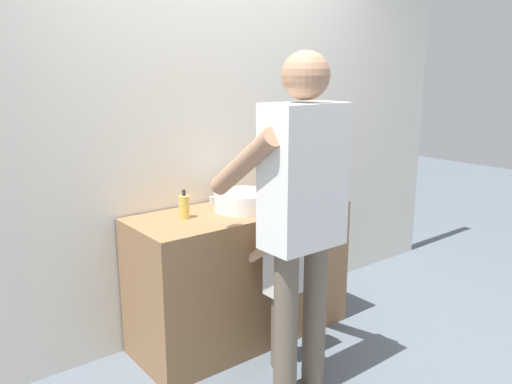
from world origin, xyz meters
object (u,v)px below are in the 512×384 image
(toothbrush_cup, at_px, (280,190))
(child_toddler, at_px, (284,270))
(soap_bottle, at_px, (184,207))
(adult_parent, at_px, (301,198))

(toothbrush_cup, xyz_separation_m, child_toddler, (-0.37, -0.47, -0.32))
(soap_bottle, relative_size, adult_parent, 0.10)
(soap_bottle, bearing_deg, child_toddler, -50.37)
(child_toddler, bearing_deg, adult_parent, -114.36)
(toothbrush_cup, distance_m, soap_bottle, 0.74)
(toothbrush_cup, xyz_separation_m, adult_parent, (-0.48, -0.70, 0.16))
(soap_bottle, distance_m, adult_parent, 0.74)
(child_toddler, bearing_deg, soap_bottle, 129.63)
(toothbrush_cup, distance_m, adult_parent, 0.86)
(toothbrush_cup, bearing_deg, child_toddler, -128.45)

